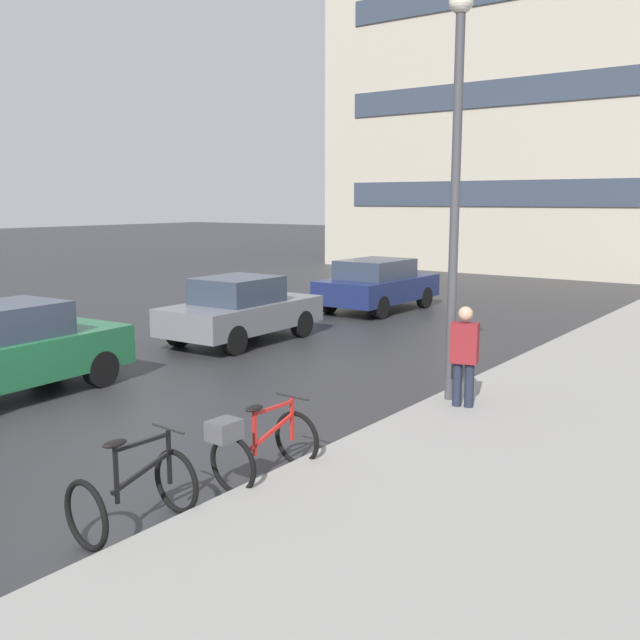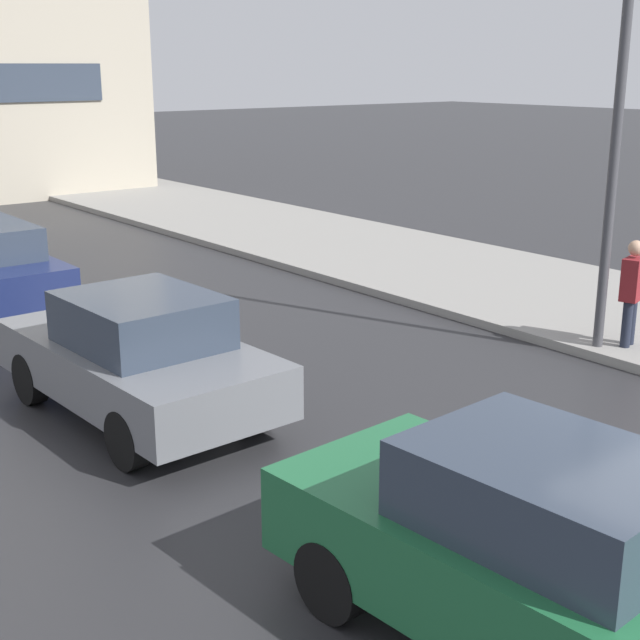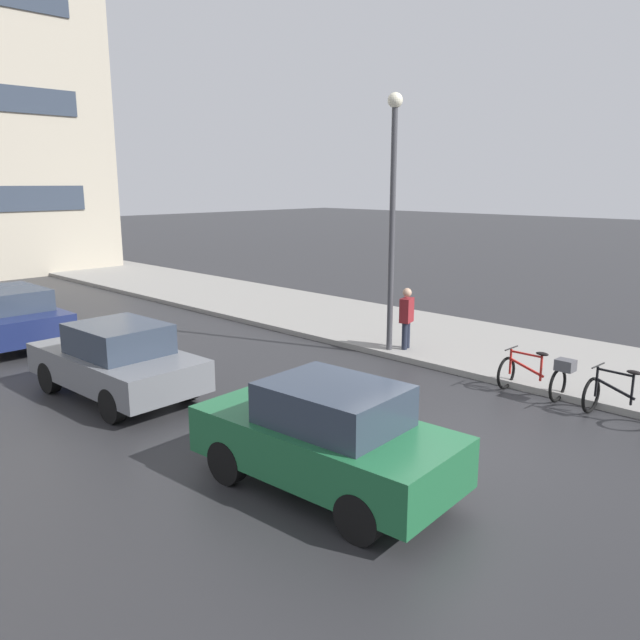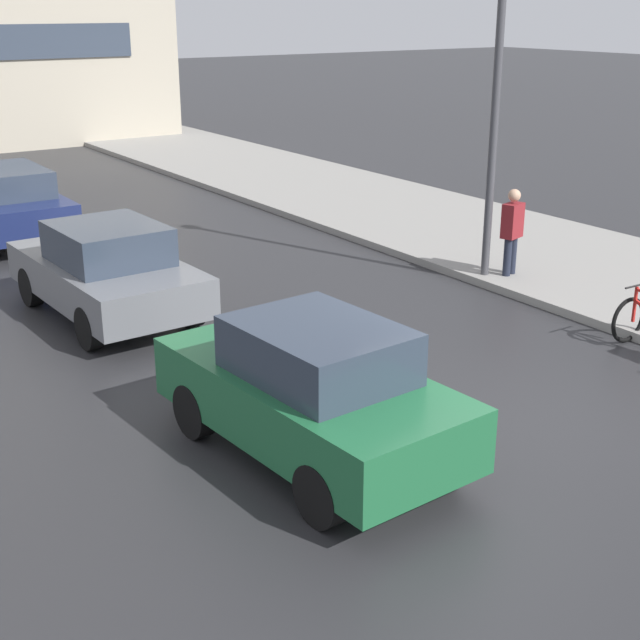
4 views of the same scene
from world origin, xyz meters
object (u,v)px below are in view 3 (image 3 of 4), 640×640
car_navy (7,316)px  pedestrian (406,317)px  bicycle_second (539,374)px  car_grey (117,360)px  car_green (326,437)px  streetlamp (393,200)px  bicycle_nearest (620,400)px

car_navy → pedestrian: size_ratio=2.43×
car_navy → bicycle_second: bearing=-64.1°
car_grey → pedestrian: bearing=-18.6°
car_green → streetlamp: 7.79m
car_grey → car_navy: size_ratio=0.99×
car_navy → pedestrian: 10.42m
car_green → car_navy: car_green is taller
car_green → bicycle_nearest: bearing=-19.8°
bicycle_second → car_grey: car_grey is taller
bicycle_nearest → car_grey: (-5.64, 7.67, 0.36)m
bicycle_second → car_grey: size_ratio=0.36×
car_green → car_grey: size_ratio=0.97×
bicycle_second → streetlamp: (0.41, 4.09, 3.32)m
bicycle_second → streetlamp: bearing=84.3°
car_green → pedestrian: 7.36m
bicycle_nearest → streetlamp: (0.60, 5.70, 3.41)m
car_green → car_grey: 5.68m
bicycle_second → car_navy: bearing=115.9°
bicycle_nearest → bicycle_second: bicycle_nearest is taller
bicycle_second → streetlamp: 5.28m
bicycle_nearest → pedestrian: size_ratio=0.69×
car_green → bicycle_second: bearing=-3.8°
bicycle_nearest → pedestrian: bearing=80.2°
streetlamp → car_navy: bearing=128.4°
pedestrian → streetlamp: (-0.35, 0.25, 2.86)m
car_green → car_grey: (-0.09, 5.68, -0.03)m
bicycle_second → car_navy: car_navy is taller
bicycle_nearest → pedestrian: (0.95, 5.45, 0.55)m
car_green → car_grey: bearing=90.9°
pedestrian → car_green: bearing=-152.0°
car_navy → streetlamp: size_ratio=0.65×
car_navy → car_green: bearing=-89.7°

